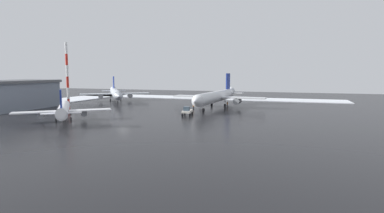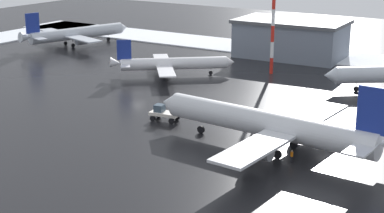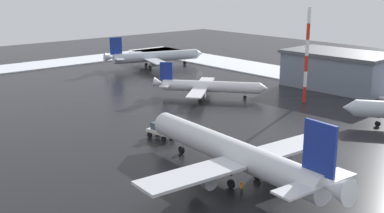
# 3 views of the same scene
# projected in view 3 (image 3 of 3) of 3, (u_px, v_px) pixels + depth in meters

# --- Properties ---
(ground_plane) EXTENTS (240.00, 240.00, 0.00)m
(ground_plane) POSITION_uv_depth(u_px,v_px,m) (163.00, 111.00, 96.01)
(ground_plane) COLOR black
(snow_bank_far) EXTENTS (152.00, 16.00, 0.28)m
(snow_bank_far) POSITION_uv_depth(u_px,v_px,m) (312.00, 78.00, 127.61)
(snow_bank_far) COLOR white
(snow_bank_far) RESTS_ON ground_plane
(snow_bank_right) EXTENTS (14.00, 116.00, 0.28)m
(snow_bank_right) POSITION_uv_depth(u_px,v_px,m) (27.00, 66.00, 145.00)
(snow_bank_right) COLOR white
(snow_bank_right) RESTS_ON ground_plane
(airplane_distant_tail) EXTENTS (36.75, 30.50, 10.91)m
(airplane_distant_tail) POSITION_uv_depth(u_px,v_px,m) (234.00, 152.00, 62.15)
(airplane_distant_tail) COLOR silver
(airplane_distant_tail) RESTS_ON ground_plane
(airplane_parked_portside) EXTENTS (21.34, 19.39, 7.63)m
(airplane_parked_portside) POSITION_uv_depth(u_px,v_px,m) (208.00, 86.00, 106.27)
(airplane_parked_portside) COLOR white
(airplane_parked_portside) RESTS_ON ground_plane
(airplane_foreground_jet) EXTENTS (25.96, 30.84, 9.36)m
(airplane_foreground_jet) POSITION_uv_depth(u_px,v_px,m) (154.00, 56.00, 144.55)
(airplane_foreground_jet) COLOR silver
(airplane_foreground_jet) RESTS_ON ground_plane
(pushback_tug) EXTENTS (4.87, 2.87, 2.50)m
(pushback_tug) POSITION_uv_depth(u_px,v_px,m) (160.00, 130.00, 79.08)
(pushback_tug) COLOR silver
(pushback_tug) RESTS_ON ground_plane
(ground_crew_by_nose_gear) EXTENTS (0.36, 0.36, 1.71)m
(ground_crew_by_nose_gear) POSITION_uv_depth(u_px,v_px,m) (233.00, 150.00, 70.60)
(ground_crew_by_nose_gear) COLOR black
(ground_crew_by_nose_gear) RESTS_ON ground_plane
(ground_crew_near_tug) EXTENTS (0.36, 0.36, 1.71)m
(ground_crew_near_tug) POSITION_uv_depth(u_px,v_px,m) (242.00, 187.00, 58.08)
(ground_crew_near_tug) COLOR black
(ground_crew_near_tug) RESTS_ON ground_plane
(antenna_mast) EXTENTS (0.70, 0.70, 19.99)m
(antenna_mast) POSITION_uv_depth(u_px,v_px,m) (307.00, 56.00, 100.30)
(antenna_mast) COLOR red
(antenna_mast) RESTS_ON ground_plane
(cargo_hangar) EXTENTS (25.60, 16.03, 8.80)m
(cargo_hangar) POSITION_uv_depth(u_px,v_px,m) (338.00, 70.00, 115.21)
(cargo_hangar) COLOR slate
(cargo_hangar) RESTS_ON ground_plane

